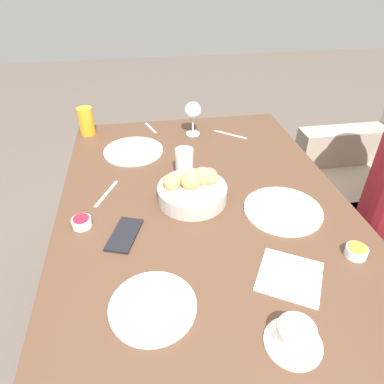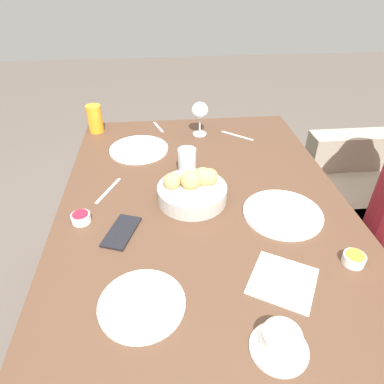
# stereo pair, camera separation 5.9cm
# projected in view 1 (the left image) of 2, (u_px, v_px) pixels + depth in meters

# --- Properties ---
(ground_plane) EXTENTS (10.00, 10.00, 0.00)m
(ground_plane) POSITION_uv_depth(u_px,v_px,m) (200.00, 325.00, 1.62)
(ground_plane) COLOR #564C44
(dining_table) EXTENTS (1.38, 0.98, 0.75)m
(dining_table) POSITION_uv_depth(u_px,v_px,m) (203.00, 219.00, 1.24)
(dining_table) COLOR #4C3323
(dining_table) RESTS_ON ground_plane
(bread_basket) EXTENTS (0.24, 0.24, 0.11)m
(bread_basket) POSITION_uv_depth(u_px,v_px,m) (193.00, 189.00, 1.17)
(bread_basket) COLOR #B2ADA3
(bread_basket) RESTS_ON dining_table
(plate_near_left) EXTENTS (0.25, 0.25, 0.01)m
(plate_near_left) POSITION_uv_depth(u_px,v_px,m) (133.00, 151.00, 1.46)
(plate_near_left) COLOR white
(plate_near_left) RESTS_ON dining_table
(plate_near_right) EXTENTS (0.21, 0.21, 0.01)m
(plate_near_right) POSITION_uv_depth(u_px,v_px,m) (153.00, 307.00, 0.83)
(plate_near_right) COLOR white
(plate_near_right) RESTS_ON dining_table
(plate_far_center) EXTENTS (0.26, 0.26, 0.01)m
(plate_far_center) POSITION_uv_depth(u_px,v_px,m) (283.00, 210.00, 1.13)
(plate_far_center) COLOR white
(plate_far_center) RESTS_ON dining_table
(juice_glass) EXTENTS (0.07, 0.07, 0.13)m
(juice_glass) POSITION_uv_depth(u_px,v_px,m) (86.00, 121.00, 1.57)
(juice_glass) COLOR orange
(juice_glass) RESTS_ON dining_table
(water_tumbler) EXTENTS (0.07, 0.07, 0.10)m
(water_tumbler) POSITION_uv_depth(u_px,v_px,m) (184.00, 162.00, 1.30)
(water_tumbler) COLOR silver
(water_tumbler) RESTS_ON dining_table
(wine_glass) EXTENTS (0.08, 0.08, 0.16)m
(wine_glass) POSITION_uv_depth(u_px,v_px,m) (193.00, 112.00, 1.54)
(wine_glass) COLOR silver
(wine_glass) RESTS_ON dining_table
(coffee_cup) EXTENTS (0.13, 0.13, 0.06)m
(coffee_cup) POSITION_uv_depth(u_px,v_px,m) (295.00, 337.00, 0.74)
(coffee_cup) COLOR white
(coffee_cup) RESTS_ON dining_table
(jam_bowl_berry) EXTENTS (0.06, 0.06, 0.03)m
(jam_bowl_berry) POSITION_uv_depth(u_px,v_px,m) (82.00, 222.00, 1.06)
(jam_bowl_berry) COLOR white
(jam_bowl_berry) RESTS_ON dining_table
(jam_bowl_honey) EXTENTS (0.06, 0.06, 0.03)m
(jam_bowl_honey) POSITION_uv_depth(u_px,v_px,m) (356.00, 251.00, 0.96)
(jam_bowl_honey) COLOR white
(jam_bowl_honey) RESTS_ON dining_table
(fork_silver) EXTENTS (0.15, 0.08, 0.00)m
(fork_silver) POSITION_uv_depth(u_px,v_px,m) (107.00, 194.00, 1.21)
(fork_silver) COLOR #B7B7BC
(fork_silver) RESTS_ON dining_table
(knife_silver) EXTENTS (0.11, 0.13, 0.00)m
(knife_silver) POSITION_uv_depth(u_px,v_px,m) (230.00, 134.00, 1.60)
(knife_silver) COLOR #B7B7BC
(knife_silver) RESTS_ON dining_table
(spoon_coffee) EXTENTS (0.12, 0.05, 0.00)m
(spoon_coffee) POSITION_uv_depth(u_px,v_px,m) (151.00, 128.00, 1.66)
(spoon_coffee) COLOR #B7B7BC
(spoon_coffee) RESTS_ON dining_table
(napkin) EXTENTS (0.22, 0.22, 0.00)m
(napkin) POSITION_uv_depth(u_px,v_px,m) (290.00, 276.00, 0.91)
(napkin) COLOR white
(napkin) RESTS_ON dining_table
(cell_phone) EXTENTS (0.17, 0.12, 0.01)m
(cell_phone) POSITION_uv_depth(u_px,v_px,m) (124.00, 235.00, 1.04)
(cell_phone) COLOR black
(cell_phone) RESTS_ON dining_table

